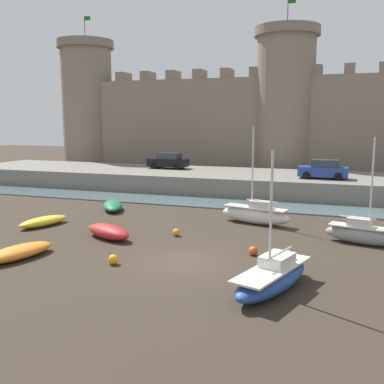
% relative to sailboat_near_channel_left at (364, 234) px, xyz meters
% --- Properties ---
extents(ground_plane, '(160.00, 160.00, 0.00)m').
position_rel_sailboat_near_channel_left_xyz_m(ground_plane, '(-8.06, -6.03, -0.59)').
color(ground_plane, '#382D23').
extents(water_channel, '(80.00, 4.50, 0.10)m').
position_rel_sailboat_near_channel_left_xyz_m(water_channel, '(-8.06, 8.96, -0.54)').
color(water_channel, slate).
rests_on(water_channel, ground).
extents(quay_road, '(63.06, 10.00, 1.68)m').
position_rel_sailboat_near_channel_left_xyz_m(quay_road, '(-8.06, 16.21, 0.25)').
color(quay_road, slate).
rests_on(quay_road, ground).
extents(castle, '(58.25, 7.19, 19.68)m').
position_rel_sailboat_near_channel_left_xyz_m(castle, '(-8.06, 26.75, 6.70)').
color(castle, gray).
rests_on(castle, ground).
extents(sailboat_near_channel_left, '(4.34, 2.01, 5.75)m').
position_rel_sailboat_near_channel_left_xyz_m(sailboat_near_channel_left, '(0.00, 0.00, 0.00)').
color(sailboat_near_channel_left, gray).
rests_on(sailboat_near_channel_left, ground).
extents(sailboat_foreground_right, '(4.87, 2.29, 6.22)m').
position_rel_sailboat_near_channel_left_xyz_m(sailboat_foreground_right, '(-6.48, 2.92, 0.05)').
color(sailboat_foreground_right, silver).
rests_on(sailboat_foreground_right, ground).
extents(rowboat_foreground_left, '(2.31, 4.05, 0.62)m').
position_rel_sailboat_near_channel_left_xyz_m(rowboat_foreground_left, '(-15.83, -8.17, -0.27)').
color(rowboat_foreground_left, orange).
rests_on(rowboat_foreground_left, ground).
extents(rowboat_midflat_right, '(2.10, 3.61, 0.57)m').
position_rel_sailboat_near_channel_left_xyz_m(rowboat_midflat_right, '(-19.00, -2.07, -0.29)').
color(rowboat_midflat_right, yellow).
rests_on(rowboat_midflat_right, ground).
extents(sailboat_midflat_centre, '(2.98, 5.39, 5.51)m').
position_rel_sailboat_near_channel_left_xyz_m(sailboat_midflat_centre, '(-3.57, -8.27, -0.03)').
color(sailboat_midflat_centre, '#234793').
rests_on(sailboat_midflat_centre, ground).
extents(rowboat_foreground_centre, '(3.01, 3.82, 0.66)m').
position_rel_sailboat_near_channel_left_xyz_m(rowboat_foreground_centre, '(-17.36, 3.84, -0.24)').
color(rowboat_foreground_centre, '#1E6B47').
rests_on(rowboat_foreground_centre, ground).
extents(rowboat_midflat_left, '(3.64, 2.65, 0.78)m').
position_rel_sailboat_near_channel_left_xyz_m(rowboat_midflat_left, '(-13.59, -3.42, -0.18)').
color(rowboat_midflat_left, red).
rests_on(rowboat_midflat_left, ground).
extents(mooring_buoy_near_channel, '(0.42, 0.42, 0.42)m').
position_rel_sailboat_near_channel_left_xyz_m(mooring_buoy_near_channel, '(-10.17, -1.65, -0.38)').
color(mooring_buoy_near_channel, orange).
rests_on(mooring_buoy_near_channel, ground).
extents(mooring_buoy_off_centre, '(0.47, 0.47, 0.47)m').
position_rel_sailboat_near_channel_left_xyz_m(mooring_buoy_off_centre, '(-11.04, -7.45, -0.36)').
color(mooring_buoy_off_centre, orange).
rests_on(mooring_buoy_off_centre, ground).
extents(mooring_buoy_near_shore, '(0.46, 0.46, 0.46)m').
position_rel_sailboat_near_channel_left_xyz_m(mooring_buoy_near_shore, '(-5.22, -3.92, -0.36)').
color(mooring_buoy_near_shore, '#E04C1E').
rests_on(mooring_buoy_near_shore, ground).
extents(mooring_buoy_mid_mud, '(0.37, 0.37, 0.37)m').
position_rel_sailboat_near_channel_left_xyz_m(mooring_buoy_mid_mud, '(-3.60, -3.63, -0.40)').
color(mooring_buoy_mid_mud, orange).
rests_on(mooring_buoy_mid_mud, ground).
extents(car_quay_east, '(4.11, 1.90, 1.62)m').
position_rel_sailboat_near_channel_left_xyz_m(car_quay_east, '(-2.95, 14.47, 1.87)').
color(car_quay_east, '#263F99').
rests_on(car_quay_east, quay_road).
extents(car_quay_centre_east, '(4.11, 1.90, 1.62)m').
position_rel_sailboat_near_channel_left_xyz_m(car_quay_centre_east, '(-18.56, 17.71, 1.87)').
color(car_quay_centre_east, black).
rests_on(car_quay_centre_east, quay_road).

